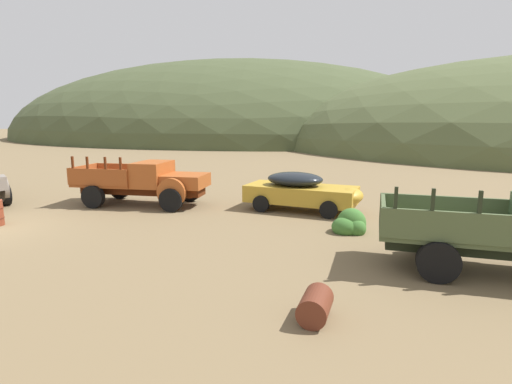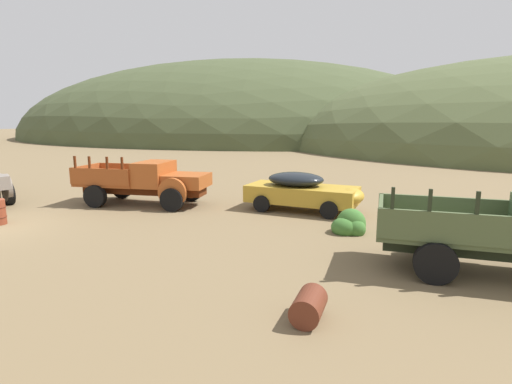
% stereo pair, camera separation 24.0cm
% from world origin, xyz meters
% --- Properties ---
extents(hill_center, '(95.69, 72.91, 30.27)m').
position_xyz_m(hill_center, '(-28.74, 66.62, 0.00)').
color(hill_center, '#424C2D').
rests_on(hill_center, ground).
extents(truck_oxide_orange, '(6.01, 3.49, 2.16)m').
position_xyz_m(truck_oxide_orange, '(2.46, 5.72, 1.00)').
color(truck_oxide_orange, '#51220D').
rests_on(truck_oxide_orange, ground).
extents(car_mustard, '(4.77, 2.20, 1.57)m').
position_xyz_m(car_mustard, '(8.80, 7.56, 0.82)').
color(car_mustard, '#B28928').
rests_on(car_mustard, ground).
extents(oil_drum_tipped, '(0.66, 0.93, 0.56)m').
position_xyz_m(oil_drum_tipped, '(11.99, -0.96, 0.28)').
color(oil_drum_tipped, '#5B2819').
rests_on(oil_drum_tipped, ground).
extents(bush_near_barrel, '(1.11, 1.10, 1.01)m').
position_xyz_m(bush_near_barrel, '(11.23, 5.21, 0.23)').
color(bush_near_barrel, '#3D702D').
rests_on(bush_near_barrel, ground).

